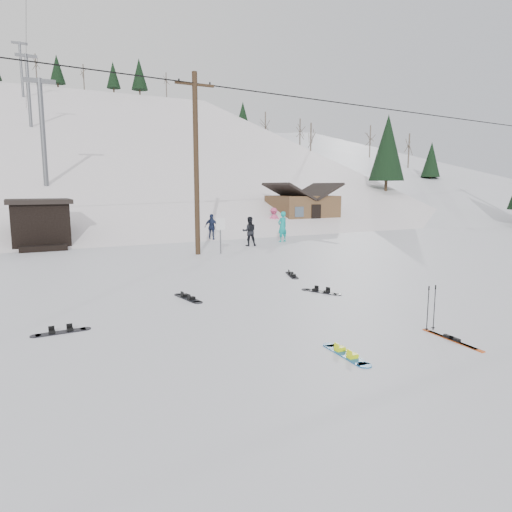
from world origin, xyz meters
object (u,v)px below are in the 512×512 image
utility_pole (196,162)px  hero_skis (452,339)px  hero_snowboard (346,354)px  cabin (302,210)px

utility_pole → hero_skis: bearing=-88.5°
hero_snowboard → utility_pole: bearing=-5.0°
cabin → hero_skis: size_ratio=3.14×
hero_snowboard → cabin: bearing=-27.8°
cabin → hero_snowboard: size_ratio=3.53×
hero_snowboard → hero_skis: size_ratio=0.89×
utility_pole → hero_skis: 15.95m
cabin → hero_skis: (-12.60, -25.25, -1.46)m
cabin → hero_skis: 28.26m
utility_pole → hero_skis: utility_pole is taller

